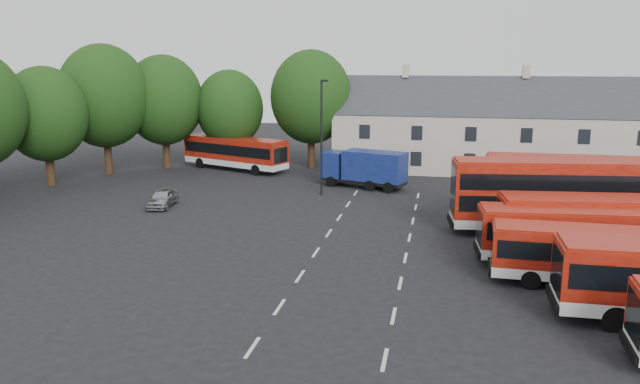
% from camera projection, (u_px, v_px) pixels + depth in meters
% --- Properties ---
extents(ground, '(140.00, 140.00, 0.00)m').
position_uv_depth(ground, '(308.00, 264.00, 33.11)').
color(ground, black).
rests_on(ground, ground).
extents(lane_markings, '(5.15, 33.80, 0.01)m').
position_uv_depth(lane_markings, '(360.00, 255.00, 34.56)').
color(lane_markings, beige).
rests_on(lane_markings, ground).
extents(treeline, '(29.92, 32.59, 12.01)m').
position_uv_depth(treeline, '(123.00, 105.00, 54.21)').
color(treeline, black).
rests_on(treeline, ground).
extents(terrace_houses, '(35.70, 7.13, 10.06)m').
position_uv_depth(terrace_houses, '(522.00, 132.00, 58.40)').
color(terrace_houses, beige).
rests_on(terrace_houses, ground).
extents(bus_row_c, '(10.18, 2.74, 2.85)m').
position_uv_depth(bus_row_c, '(602.00, 253.00, 29.38)').
color(bus_row_c, silver).
rests_on(bus_row_c, ground).
extents(bus_row_d, '(10.97, 3.28, 3.06)m').
position_uv_depth(bus_row_d, '(586.00, 232.00, 32.42)').
color(bus_row_d, silver).
rests_on(bus_row_d, ground).
extents(bus_row_e, '(11.93, 3.83, 3.31)m').
position_uv_depth(bus_row_e, '(610.00, 221.00, 34.01)').
color(bus_row_e, silver).
rests_on(bus_row_e, ground).
extents(bus_dd_south, '(11.54, 3.85, 4.64)m').
position_uv_depth(bus_dd_south, '(546.00, 192.00, 38.17)').
color(bus_dd_south, silver).
rests_on(bus_dd_south, ground).
extents(bus_dd_north, '(10.78, 2.69, 4.40)m').
position_uv_depth(bus_dd_north, '(569.00, 185.00, 41.06)').
color(bus_dd_north, silver).
rests_on(bus_dd_north, ground).
extents(bus_north, '(11.31, 6.67, 3.16)m').
position_uv_depth(bus_north, '(235.00, 150.00, 60.40)').
color(bus_north, silver).
rests_on(bus_north, ground).
extents(box_truck, '(7.50, 4.33, 3.13)m').
position_uv_depth(box_truck, '(365.00, 167.00, 52.09)').
color(box_truck, black).
rests_on(box_truck, ground).
extents(silver_car, '(1.96, 3.94, 1.29)m').
position_uv_depth(silver_car, '(163.00, 198.00, 45.61)').
color(silver_car, '#A8ABAF').
rests_on(silver_car, ground).
extents(lamppost, '(0.63, 0.35, 9.07)m').
position_uv_depth(lamppost, '(322.00, 134.00, 48.74)').
color(lamppost, black).
rests_on(lamppost, ground).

